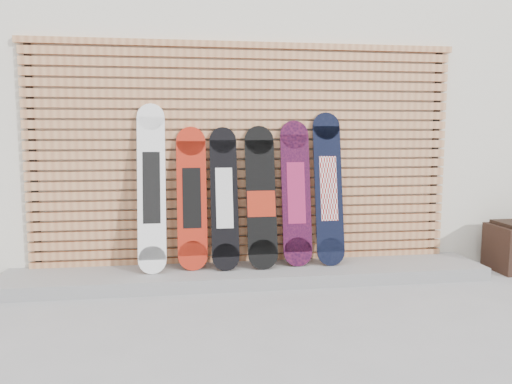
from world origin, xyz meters
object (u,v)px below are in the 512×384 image
Objects in this scene: snowboard_3 at (261,198)px; snowboard_5 at (328,188)px; snowboard_1 at (192,198)px; snowboard_2 at (224,198)px; snowboard_0 at (152,188)px; snowboard_4 at (296,193)px.

snowboard_5 is (0.68, 0.02, 0.08)m from snowboard_3.
snowboard_2 is at bearing -5.54° from snowboard_1.
snowboard_1 is at bearing 4.99° from snowboard_0.
snowboard_0 reaches higher than snowboard_5.
snowboard_4 reaches higher than snowboard_2.
snowboard_1 is at bearing 174.46° from snowboard_2.
snowboard_5 is (0.33, -0.01, 0.04)m from snowboard_4.
snowboard_1 is 1.02m from snowboard_4.
snowboard_1 is 0.67m from snowboard_3.
snowboard_0 is at bearing -178.67° from snowboard_4.
snowboard_2 is 0.90× the size of snowboard_5.
snowboard_1 is 1.00× the size of snowboard_2.
snowboard_4 is 0.95× the size of snowboard_5.
snowboard_1 is 0.90× the size of snowboard_5.
snowboard_4 reaches higher than snowboard_3.
snowboard_3 reaches higher than snowboard_1.
snowboard_5 reaches higher than snowboard_1.
snowboard_0 is 1.40m from snowboard_4.
snowboard_0 is 1.16× the size of snowboard_1.
snowboard_0 reaches higher than snowboard_4.
snowboard_4 is (0.71, 0.03, 0.03)m from snowboard_2.
snowboard_1 is 1.35m from snowboard_5.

